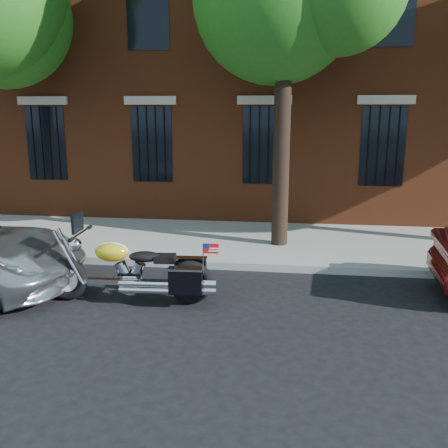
# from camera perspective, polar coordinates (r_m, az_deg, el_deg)

# --- Properties ---
(ground) EXTENTS (120.00, 120.00, 0.00)m
(ground) POSITION_cam_1_polar(r_m,az_deg,el_deg) (8.68, 2.45, -8.08)
(ground) COLOR black
(ground) RESTS_ON ground
(curb) EXTENTS (40.00, 0.16, 0.15)m
(curb) POSITION_cam_1_polar(r_m,az_deg,el_deg) (9.95, 3.18, -4.85)
(curb) COLOR gray
(curb) RESTS_ON ground
(sidewalk) EXTENTS (40.00, 3.60, 0.15)m
(sidewalk) POSITION_cam_1_polar(r_m,az_deg,el_deg) (11.75, 3.91, -2.07)
(sidewalk) COLOR gray
(sidewalk) RESTS_ON ground
(building) EXTENTS (26.00, 10.08, 12.00)m
(building) POSITION_cam_1_polar(r_m,az_deg,el_deg) (18.37, 5.73, 21.92)
(building) COLOR maroon
(building) RESTS_ON ground
(motorcycle) EXTENTS (2.96, 0.91, 1.49)m
(motorcycle) POSITION_cam_1_polar(r_m,az_deg,el_deg) (8.30, -10.02, -5.58)
(motorcycle) COLOR black
(motorcycle) RESTS_ON ground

